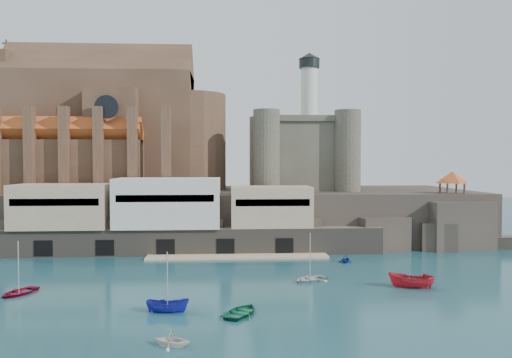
{
  "coord_description": "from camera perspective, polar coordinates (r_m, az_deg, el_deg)",
  "views": [
    {
      "loc": [
        0.25,
        -64.1,
        15.89
      ],
      "look_at": [
        5.88,
        32.0,
        12.52
      ],
      "focal_mm": 35.0,
      "sensor_mm": 36.0,
      "label": 1
    }
  ],
  "objects": [
    {
      "name": "ground",
      "position": [
        66.04,
        -3.55,
        -11.92
      ],
      "size": [
        300.0,
        300.0,
        0.0
      ],
      "primitive_type": "plane",
      "color": "#16414B",
      "rests_on": "ground"
    },
    {
      "name": "promontory",
      "position": [
        104.05,
        -3.58,
        -4.05
      ],
      "size": [
        100.0,
        36.0,
        10.0
      ],
      "color": "#29231F",
      "rests_on": "ground"
    },
    {
      "name": "quay",
      "position": [
        88.35,
        -10.14,
        -4.41
      ],
      "size": [
        70.0,
        12.0,
        13.05
      ],
      "color": "#5F564C",
      "rests_on": "ground"
    },
    {
      "name": "church",
      "position": [
        108.9,
        -16.35,
        5.21
      ],
      "size": [
        47.0,
        25.93,
        30.51
      ],
      "color": "#473021",
      "rests_on": "promontory"
    },
    {
      "name": "castle_keep",
      "position": [
        106.39,
        5.21,
        3.3
      ],
      "size": [
        21.2,
        21.2,
        29.3
      ],
      "color": "#474438",
      "rests_on": "promontory"
    },
    {
      "name": "rock_outcrop",
      "position": [
        99.87,
        21.47,
        -4.97
      ],
      "size": [
        14.5,
        10.5,
        8.7
      ],
      "color": "#29231F",
      "rests_on": "ground"
    },
    {
      "name": "pavilion",
      "position": [
        99.36,
        21.5,
        0.04
      ],
      "size": [
        6.4,
        6.4,
        5.4
      ],
      "color": "#473021",
      "rests_on": "rock_outcrop"
    },
    {
      "name": "boat_0",
      "position": [
        67.62,
        -25.47,
        -11.78
      ],
      "size": [
        3.84,
        2.44,
        5.19
      ],
      "primitive_type": "imported",
      "rotation": [
        0.0,
        0.0,
        5.88
      ],
      "color": "maroon",
      "rests_on": "ground"
    },
    {
      "name": "boat_1",
      "position": [
        45.85,
        -9.61,
        -18.3
      ],
      "size": [
        2.58,
        3.29,
        3.33
      ],
      "primitive_type": "imported",
      "rotation": [
        0.0,
        0.0,
        1.25
      ],
      "color": "silver",
      "rests_on": "ground"
    },
    {
      "name": "boat_2",
      "position": [
        55.25,
        -10.08,
        -14.74
      ],
      "size": [
        1.97,
        1.93,
        4.63
      ],
      "primitive_type": "imported",
      "rotation": [
        0.0,
        0.0,
        1.46
      ],
      "color": "#1C219A",
      "rests_on": "ground"
    },
    {
      "name": "boat_3",
      "position": [
        53.8,
        -1.63,
        -15.17
      ],
      "size": [
        3.95,
        2.81,
        5.43
      ],
      "primitive_type": "imported",
      "rotation": [
        0.0,
        0.0,
        2.65
      ],
      "color": "#11653D",
      "rests_on": "ground"
    },
    {
      "name": "boat_5",
      "position": [
        67.16,
        17.29,
        -11.77
      ],
      "size": [
        2.71,
        2.67,
        5.63
      ],
      "primitive_type": "imported",
      "rotation": [
        0.0,
        0.0,
        4.41
      ],
      "color": "#B21E28",
      "rests_on": "ground"
    },
    {
      "name": "boat_6",
      "position": [
        68.24,
        6.19,
        -11.47
      ],
      "size": [
        2.87,
        3.68,
        5.16
      ],
      "primitive_type": "imported",
      "rotation": [
        0.0,
        0.0,
        5.28
      ],
      "color": "silver",
      "rests_on": "ground"
    },
    {
      "name": "boat_7",
      "position": [
        81.05,
        10.2,
        -9.34
      ],
      "size": [
        2.89,
        2.43,
        2.88
      ],
      "primitive_type": "imported",
      "rotation": [
        0.0,
        0.0,
        5.84
      ],
      "color": "navy",
      "rests_on": "ground"
    }
  ]
}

